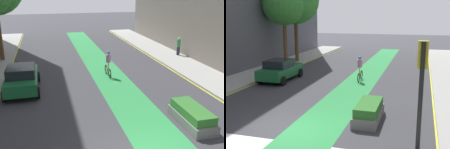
# 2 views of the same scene
# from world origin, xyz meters

# --- Properties ---
(ground_plane) EXTENTS (120.00, 120.00, 0.00)m
(ground_plane) POSITION_xyz_m (0.00, 0.00, 0.00)
(ground_plane) COLOR #38383D
(bike_lane_paint) EXTENTS (2.40, 60.00, 0.01)m
(bike_lane_paint) POSITION_xyz_m (1.00, 0.00, 0.00)
(bike_lane_paint) COLOR #2D8C47
(bike_lane_paint) RESTS_ON ground_plane
(curb_stripe_right) EXTENTS (0.16, 60.00, 0.01)m
(curb_stripe_right) POSITION_xyz_m (6.00, 0.00, 0.01)
(curb_stripe_right) COLOR yellow
(curb_stripe_right) RESTS_ON ground_plane
(traffic_signal_near_right) EXTENTS (0.35, 0.52, 3.94)m
(traffic_signal_near_right) POSITION_xyz_m (5.25, -0.31, 2.77)
(traffic_signal_near_right) COLOR black
(traffic_signal_near_right) RESTS_ON ground_plane
(car_green_left_far) EXTENTS (2.02, 4.20, 1.57)m
(car_green_left_far) POSITION_xyz_m (-4.75, 8.39, 0.80)
(car_green_left_far) COLOR #196033
(car_green_left_far) RESTS_ON ground_plane
(cyclist_in_lane) EXTENTS (0.32, 1.73, 1.86)m
(cyclist_in_lane) POSITION_xyz_m (0.94, 9.79, 0.97)
(cyclist_in_lane) COLOR black
(cyclist_in_lane) RESTS_ON ground_plane
(street_tree_near) EXTENTS (4.62, 4.62, 8.30)m
(street_tree_near) POSITION_xyz_m (-6.83, 16.01, 6.11)
(street_tree_near) COLOR brown
(street_tree_near) RESTS_ON sidewalk_left
(street_tree_far) EXTENTS (4.00, 4.00, 7.62)m
(street_tree_far) POSITION_xyz_m (-7.28, 14.42, 5.74)
(street_tree_far) COLOR brown
(street_tree_far) RESTS_ON sidewalk_left
(median_planter) EXTENTS (1.09, 2.71, 0.85)m
(median_planter) POSITION_xyz_m (3.00, 2.07, 0.40)
(median_planter) COLOR slate
(median_planter) RESTS_ON ground_plane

